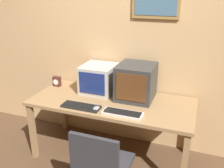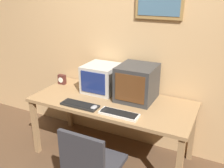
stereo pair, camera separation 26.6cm
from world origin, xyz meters
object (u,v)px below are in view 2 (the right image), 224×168
keyboard_main (80,105)px  mouse_far_corner (94,108)px  monitor_left (101,78)px  desk_clock (62,79)px  monitor_right (137,83)px  keyboard_side (119,114)px  mouse_near_keyboard (104,110)px

keyboard_main → mouse_far_corner: (0.17, 0.00, 0.01)m
monitor_left → mouse_far_corner: monitor_left is taller
keyboard_main → desk_clock: desk_clock is taller
monitor_left → desk_clock: size_ratio=3.20×
monitor_right → keyboard_main: bearing=-137.4°
monitor_right → mouse_far_corner: (-0.30, -0.43, -0.17)m
mouse_far_corner → desk_clock: bearing=148.9°
monitor_left → desk_clock: 0.57m
keyboard_main → keyboard_side: same height
monitor_left → mouse_far_corner: 0.51m
monitor_right → keyboard_side: (-0.02, -0.42, -0.18)m
keyboard_main → monitor_right: bearing=42.6°
monitor_left → keyboard_main: 0.48m
keyboard_main → mouse_far_corner: size_ratio=3.96×
mouse_far_corner → mouse_near_keyboard: bearing=0.0°
monitor_left → keyboard_main: monitor_left is taller
monitor_right → mouse_near_keyboard: 0.49m
monitor_left → keyboard_side: (0.44, -0.46, -0.15)m
mouse_near_keyboard → desk_clock: (-0.84, 0.44, 0.04)m
monitor_left → keyboard_main: size_ratio=0.96×
desk_clock → mouse_near_keyboard: bearing=-27.3°
desk_clock → keyboard_main: bearing=-38.2°
monitor_right → mouse_far_corner: monitor_right is taller
monitor_right → mouse_far_corner: bearing=-124.6°
mouse_far_corner → monitor_right: bearing=55.4°
monitor_right → keyboard_main: monitor_right is taller
mouse_near_keyboard → monitor_right: bearing=67.7°
keyboard_main → desk_clock: (-0.56, 0.44, 0.05)m
monitor_right → keyboard_side: bearing=-92.1°
monitor_right → mouse_near_keyboard: (-0.18, -0.43, -0.18)m
mouse_far_corner → desk_clock: desk_clock is taller
desk_clock → monitor_left: bearing=2.4°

